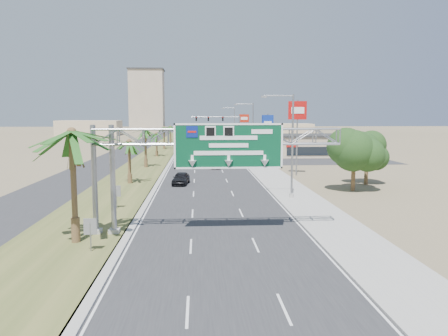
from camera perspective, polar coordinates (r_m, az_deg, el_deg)
ground at (r=20.79m, az=1.08°, el=-15.77°), size 600.00×600.00×0.00m
road at (r=129.38m, az=-2.77°, el=3.33°), size 12.00×300.00×0.02m
sidewalk_right at (r=129.76m, az=0.99°, el=3.37°), size 4.00×300.00×0.10m
median_grass at (r=129.65m, az=-7.20°, el=3.31°), size 7.00×300.00×0.12m
opposing_road at (r=130.29m, az=-10.28°, el=3.25°), size 8.00×300.00×0.02m
sign_gantry at (r=29.12m, az=-2.52°, el=3.04°), size 16.75×1.24×7.50m
palm_near at (r=28.21m, az=-19.28°, el=4.31°), size 5.70×5.70×8.35m
palm_row_b at (r=51.83m, az=-12.31°, el=3.29°), size 3.99×3.99×5.95m
palm_row_c at (r=67.64m, az=-10.25°, el=4.79°), size 3.99×3.99×6.75m
palm_row_d at (r=85.57m, az=-8.82°, el=4.40°), size 3.99×3.99×5.45m
palm_row_e at (r=104.47m, az=-7.86°, el=5.22°), size 3.99×3.99×6.15m
palm_row_f at (r=129.41m, az=-7.01°, el=5.37°), size 3.99×3.99×5.75m
streetlight_near at (r=42.19m, az=8.65°, el=2.30°), size 3.27×0.44×10.00m
streetlight_mid at (r=71.75m, az=3.63°, el=4.22°), size 3.27×0.44×10.00m
streetlight_far at (r=107.54m, az=1.27°, el=5.12°), size 3.27×0.44×10.00m
signal_mast at (r=91.40m, az=0.76°, el=4.90°), size 10.28×0.71×8.00m
store_building at (r=88.52m, az=11.99°, el=2.84°), size 18.00×10.00×4.00m
oak_near at (r=48.18m, az=16.64°, el=2.46°), size 4.50×4.50×6.80m
oak_far at (r=53.03m, az=18.18°, el=2.01°), size 3.50×3.50×5.60m
median_signback_a at (r=26.71m, az=-17.07°, el=-7.63°), size 0.75×0.08×2.08m
median_signback_b at (r=38.34m, az=-13.89°, el=-3.17°), size 0.75×0.08×2.08m
tower_distant at (r=271.01m, az=-10.02°, el=8.79°), size 20.00×16.00×35.00m
building_distant_left at (r=184.39m, az=-17.15°, el=5.02°), size 24.00×14.00×6.00m
building_distant_right at (r=162.31m, az=7.78°, el=4.88°), size 20.00×12.00×5.00m
car_left_lane at (r=51.02m, az=-5.65°, el=-1.36°), size 2.23×4.40×1.43m
car_mid_lane at (r=66.48m, az=-1.18°, el=0.53°), size 1.52×4.04×1.32m
car_right_lane at (r=83.34m, az=0.72°, el=1.90°), size 3.21×5.81×1.54m
car_far at (r=102.97m, az=-4.08°, el=2.77°), size 2.21×4.61×1.30m
pole_sign_red_near at (r=58.91m, az=9.57°, el=6.79°), size 2.37×1.06×10.08m
pole_sign_blue at (r=69.36m, az=5.72°, el=5.37°), size 1.96×1.05×8.28m
pole_sign_red_far at (r=99.50m, az=2.64°, el=6.11°), size 2.22×0.59×8.45m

